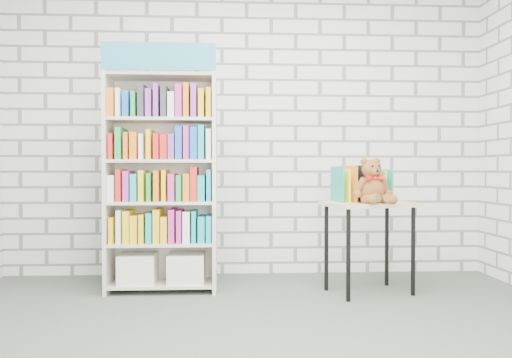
{
  "coord_description": "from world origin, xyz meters",
  "views": [
    {
      "loc": [
        -0.17,
        -2.71,
        0.98
      ],
      "look_at": [
        0.03,
        0.95,
        0.92
      ],
      "focal_mm": 35.0,
      "sensor_mm": 36.0,
      "label": 1
    }
  ],
  "objects": [
    {
      "name": "ground",
      "position": [
        0.0,
        0.0,
        0.0
      ],
      "size": [
        4.5,
        4.5,
        0.0
      ],
      "primitive_type": "plane",
      "color": "#414B40",
      "rests_on": "ground"
    },
    {
      "name": "room_shell",
      "position": [
        0.0,
        0.0,
        1.78
      ],
      "size": [
        4.52,
        4.02,
        2.81
      ],
      "color": "silver",
      "rests_on": "ground"
    },
    {
      "name": "bookshelf",
      "position": [
        -0.71,
        1.36,
        0.9
      ],
      "size": [
        0.88,
        0.34,
        1.97
      ],
      "color": "beige",
      "rests_on": "ground"
    },
    {
      "name": "display_table",
      "position": [
        0.95,
        1.2,
        0.62
      ],
      "size": [
        0.77,
        0.63,
        0.73
      ],
      "color": "#D9BB82",
      "rests_on": "ground"
    },
    {
      "name": "table_books",
      "position": [
        0.92,
        1.31,
        0.87
      ],
      "size": [
        0.51,
        0.33,
        0.28
      ],
      "color": "teal",
      "rests_on": "display_table"
    },
    {
      "name": "teddy_bear",
      "position": [
        0.94,
        1.09,
        0.87
      ],
      "size": [
        0.32,
        0.32,
        0.35
      ],
      "color": "brown",
      "rests_on": "display_table"
    }
  ]
}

